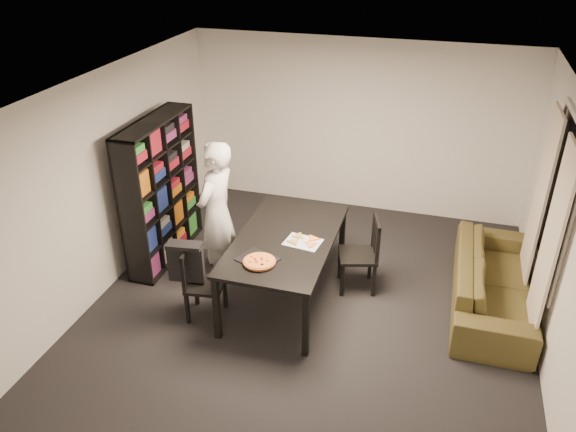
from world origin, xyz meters
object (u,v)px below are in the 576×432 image
(baking_tray, at_px, (258,259))
(dining_table, at_px, (286,243))
(chair_right, at_px, (366,249))
(sofa, at_px, (493,282))
(chair_left, at_px, (198,278))
(pepperoni_pizza, at_px, (259,261))
(bookshelf, at_px, (161,191))
(person, at_px, (217,213))

(baking_tray, bearing_deg, dining_table, 73.80)
(chair_right, height_order, sofa, chair_right)
(dining_table, height_order, chair_left, chair_left)
(baking_tray, bearing_deg, pepperoni_pizza, -57.16)
(chair_left, xyz_separation_m, pepperoni_pizza, (0.73, 0.02, 0.35))
(sofa, bearing_deg, dining_table, 102.37)
(sofa, bearing_deg, pepperoni_pizza, 114.29)
(bookshelf, relative_size, person, 1.04)
(chair_right, height_order, person, person)
(person, relative_size, baking_tray, 4.57)
(bookshelf, height_order, dining_table, bookshelf)
(chair_right, bearing_deg, person, -96.52)
(bookshelf, distance_m, chair_left, 1.52)
(bookshelf, relative_size, dining_table, 0.97)
(bookshelf, distance_m, baking_tray, 1.94)
(chair_left, distance_m, pepperoni_pizza, 0.81)
(baking_tray, relative_size, sofa, 0.18)
(dining_table, bearing_deg, chair_right, 27.68)
(baking_tray, distance_m, pepperoni_pizza, 0.08)
(chair_left, bearing_deg, bookshelf, 33.76)
(chair_left, distance_m, person, 0.88)
(bookshelf, relative_size, chair_left, 2.17)
(pepperoni_pizza, bearing_deg, bookshelf, 148.02)
(person, xyz_separation_m, pepperoni_pizza, (0.80, -0.76, -0.07))
(chair_right, distance_m, sofa, 1.51)
(dining_table, bearing_deg, pepperoni_pizza, -100.56)
(bookshelf, distance_m, person, 0.95)
(dining_table, height_order, person, person)
(bookshelf, distance_m, sofa, 4.23)
(pepperoni_pizza, xyz_separation_m, sofa, (2.48, 1.12, -0.53))
(dining_table, height_order, pepperoni_pizza, pepperoni_pizza)
(chair_left, xyz_separation_m, person, (-0.07, 0.78, 0.41))
(dining_table, xyz_separation_m, person, (-0.91, 0.16, 0.17))
(baking_tray, distance_m, sofa, 2.78)
(bookshelf, height_order, sofa, bookshelf)
(chair_left, bearing_deg, chair_right, -66.10)
(chair_right, xyz_separation_m, person, (-1.79, -0.30, 0.37))
(dining_table, distance_m, pepperoni_pizza, 0.62)
(chair_left, height_order, pepperoni_pizza, chair_left)
(bookshelf, distance_m, pepperoni_pizza, 2.01)
(bookshelf, xyz_separation_m, sofa, (4.18, 0.05, -0.63))
(sofa, bearing_deg, baking_tray, 112.64)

